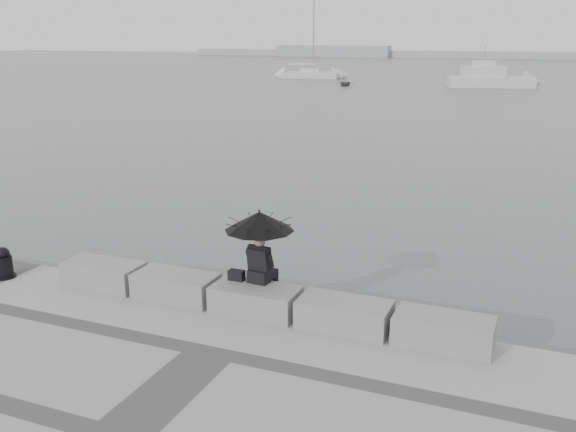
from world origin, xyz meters
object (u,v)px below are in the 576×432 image
at_px(motor_cruiser, 491,79).
at_px(dinghy, 345,83).
at_px(sailboat_left, 310,74).
at_px(seated_person, 259,229).
at_px(mooring_bollard, 4,265).

xyz_separation_m(motor_cruiser, dinghy, (-15.26, -3.44, -0.66)).
distance_m(sailboat_left, motor_cruiser, 24.18).
relative_size(sailboat_left, dinghy, 4.67).
xyz_separation_m(seated_person, sailboat_left, (-25.19, 69.60, -1.50)).
distance_m(mooring_bollard, sailboat_left, 73.00).
distance_m(mooring_bollard, motor_cruiser, 63.77).
bearing_deg(dinghy, sailboat_left, 113.15).
distance_m(seated_person, motor_cruiser, 63.00).
xyz_separation_m(mooring_bollard, dinghy, (-11.63, 60.23, -0.55)).
bearing_deg(dinghy, motor_cruiser, -2.55).
height_order(mooring_bollard, dinghy, mooring_bollard).
relative_size(seated_person, mooring_bollard, 2.06).
bearing_deg(seated_person, sailboat_left, 115.52).
bearing_deg(mooring_bollard, dinghy, 100.93).
distance_m(seated_person, mooring_bollard, 5.76).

